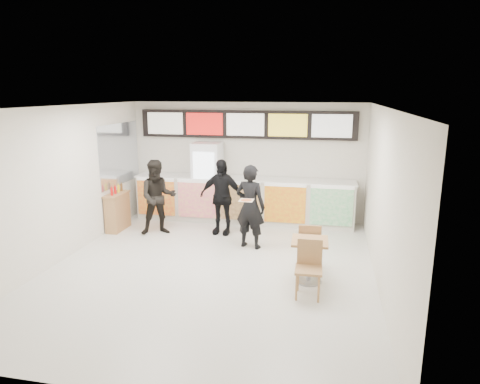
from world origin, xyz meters
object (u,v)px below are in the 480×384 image
(drinks_fridge, at_px, (208,182))
(customer_left, at_px, (158,197))
(customer_mid, at_px, (221,197))
(condiment_ledge, at_px, (118,211))
(cafe_table, at_px, (309,253))
(service_counter, at_px, (243,200))
(customer_main, at_px, (250,207))

(drinks_fridge, distance_m, customer_left, 1.58)
(customer_mid, bearing_deg, condiment_ledge, -168.86)
(customer_left, distance_m, cafe_table, 4.07)
(service_counter, xyz_separation_m, customer_main, (0.51, -1.78, 0.33))
(drinks_fridge, bearing_deg, customer_left, -120.69)
(service_counter, height_order, customer_mid, customer_mid)
(customer_main, bearing_deg, condiment_ledge, 5.27)
(service_counter, relative_size, customer_main, 3.10)
(drinks_fridge, bearing_deg, condiment_ledge, -145.94)
(customer_main, relative_size, condiment_ledge, 1.67)
(customer_left, relative_size, customer_mid, 0.99)
(customer_main, height_order, cafe_table, customer_main)
(service_counter, distance_m, drinks_fridge, 1.03)
(service_counter, bearing_deg, condiment_ledge, -155.95)
(drinks_fridge, distance_m, condiment_ledge, 2.34)
(cafe_table, bearing_deg, customer_mid, 131.79)
(drinks_fridge, xyz_separation_m, customer_main, (1.45, -1.80, -0.10))
(drinks_fridge, xyz_separation_m, cafe_table, (2.76, -3.28, -0.47))
(drinks_fridge, height_order, cafe_table, drinks_fridge)
(service_counter, distance_m, customer_main, 1.88)
(customer_left, height_order, condiment_ledge, customer_left)
(drinks_fridge, height_order, customer_main, drinks_fridge)
(customer_mid, bearing_deg, drinks_fridge, 126.59)
(cafe_table, xyz_separation_m, condiment_ledge, (-4.65, 2.00, -0.07))
(drinks_fridge, xyz_separation_m, customer_mid, (0.62, -1.02, -0.12))
(customer_main, relative_size, customer_mid, 1.02)
(cafe_table, bearing_deg, customer_main, 129.91)
(customer_left, bearing_deg, service_counter, 12.64)
(customer_main, bearing_deg, drinks_fridge, -36.98)
(customer_mid, bearing_deg, customer_main, -37.82)
(customer_main, height_order, customer_left, customer_main)
(cafe_table, bearing_deg, customer_left, 149.92)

